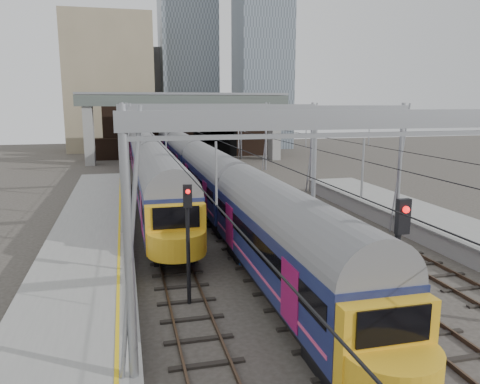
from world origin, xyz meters
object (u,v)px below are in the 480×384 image
object	(u,v)px
train_second	(144,150)
signal_near_centre	(397,269)
signal_near_left	(188,230)
train_main	(197,166)

from	to	relation	value
train_second	signal_near_centre	size ratio (longest dim) A/B	12.40
train_second	signal_near_left	size ratio (longest dim) A/B	13.67
train_main	signal_near_centre	size ratio (longest dim) A/B	11.58
signal_near_left	signal_near_centre	xyz separation A→B (m)	(5.09, -6.52, 0.27)
train_second	signal_near_left	distance (m)	37.09
train_main	train_second	bearing A→B (deg)	106.03
signal_near_left	signal_near_centre	size ratio (longest dim) A/B	0.91
signal_near_left	train_main	bearing A→B (deg)	88.32
train_second	signal_near_left	xyz separation A→B (m)	(0.10, -37.09, 0.55)
train_main	train_second	size ratio (longest dim) A/B	0.93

